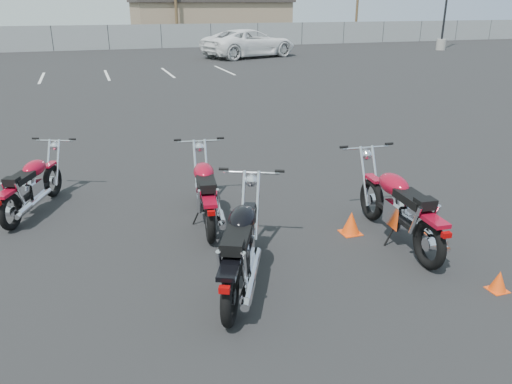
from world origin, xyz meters
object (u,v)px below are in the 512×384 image
object	(u,v)px
motorcycle_front_red	(32,186)
motorcycle_second_black	(241,247)
motorcycle_rear_red	(400,207)
motorcycle_third_red	(206,192)
white_van	(249,35)

from	to	relation	value
motorcycle_front_red	motorcycle_second_black	world-z (taller)	motorcycle_second_black
motorcycle_second_black	motorcycle_rear_red	size ratio (longest dim) A/B	0.95
motorcycle_front_red	motorcycle_third_red	world-z (taller)	motorcycle_third_red
motorcycle_front_red	motorcycle_second_black	xyz separation A→B (m)	(2.62, -3.38, 0.06)
motorcycle_third_red	motorcycle_rear_red	xyz separation A→B (m)	(2.51, -1.62, 0.03)
motorcycle_front_red	motorcycle_second_black	bearing A→B (deg)	-52.20
motorcycle_rear_red	white_van	size ratio (longest dim) A/B	0.33
motorcycle_third_red	motorcycle_rear_red	bearing A→B (deg)	-32.81
motorcycle_rear_red	white_van	distance (m)	27.27
motorcycle_front_red	motorcycle_rear_red	xyz separation A→B (m)	(5.18, -2.94, 0.07)
motorcycle_second_black	motorcycle_rear_red	world-z (taller)	motorcycle_rear_red
motorcycle_second_black	motorcycle_third_red	world-z (taller)	motorcycle_second_black
motorcycle_second_black	motorcycle_rear_red	bearing A→B (deg)	9.91
motorcycle_rear_red	white_van	bearing A→B (deg)	76.61
motorcycle_third_red	motorcycle_second_black	bearing A→B (deg)	-91.30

